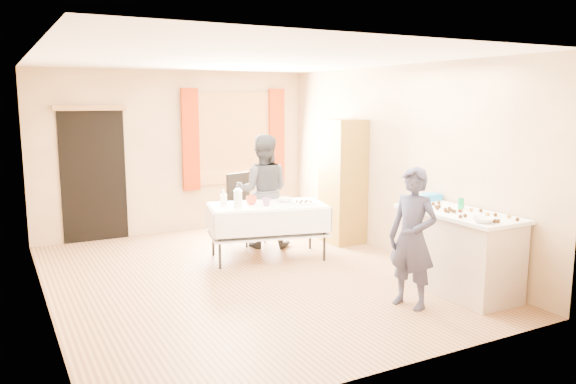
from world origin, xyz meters
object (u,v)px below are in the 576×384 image
chair (246,222)px  girl (412,238)px  party_table (268,226)px  cabinet (343,181)px  counter (457,252)px  woman (263,191)px

chair → girl: bearing=-100.5°
girl → chair: bearing=168.7°
party_table → chair: (0.09, 0.91, -0.13)m
party_table → girl: (0.52, -2.33, 0.29)m
cabinet → chair: (-1.32, 0.62, -0.61)m
cabinet → counter: 2.52m
cabinet → counter: (-0.10, -2.47, -0.47)m
party_table → chair: bearing=97.8°
cabinet → woman: cabinet is taller
cabinet → party_table: 1.51m
girl → counter: bearing=81.3°
cabinet → counter: bearing=-92.3°
counter → party_table: size_ratio=0.85×
chair → woman: (0.13, -0.31, 0.51)m
woman → party_table: bearing=99.0°
party_table → chair: chair is taller
girl → woman: bearing=166.9°
counter → girl: girl is taller
party_table → woman: (0.22, 0.60, 0.38)m
party_table → girl: size_ratio=1.16×
cabinet → party_table: cabinet is taller
cabinet → counter: cabinet is taller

